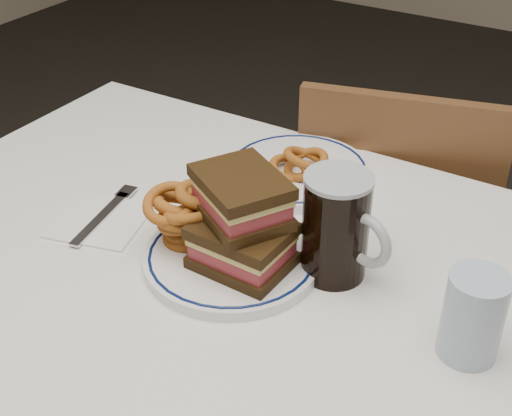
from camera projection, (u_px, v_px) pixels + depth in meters
The scene contains 11 objects.
dining_table at pixel (244, 320), 1.12m from camera, with size 1.27×0.87×0.75m.
chair_far at pixel (393, 238), 1.60m from camera, with size 0.49×0.49×0.86m.
main_plate at pixel (232, 257), 1.07m from camera, with size 0.27×0.27×0.02m.
reuben_sandwich at pixel (242, 222), 1.01m from camera, with size 0.17×0.16×0.14m.
onion_rings_main at pixel (186, 215), 1.07m from camera, with size 0.12×0.12×0.11m.
ketchup_ramekin at pixel (251, 206), 1.13m from camera, with size 0.06×0.06×0.04m.
beer_mug at pixel (338, 226), 1.01m from camera, with size 0.14×0.10×0.16m.
water_glass at pixel (473, 316), 0.88m from camera, with size 0.08×0.08×0.12m, color #9CB0C9.
far_plate at pixel (298, 170), 1.28m from camera, with size 0.26×0.26×0.02m.
onion_rings_far at pixel (301, 164), 1.25m from camera, with size 0.11×0.09×0.07m.
napkin_fork at pixel (102, 219), 1.17m from camera, with size 0.17×0.19×0.01m.
Camera 1 is at (0.45, -0.71, 1.41)m, focal length 50.00 mm.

